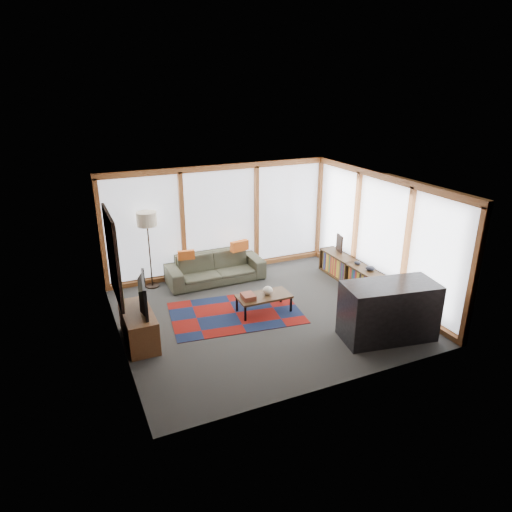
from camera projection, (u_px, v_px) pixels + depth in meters
name	position (u px, v px, depth m)	size (l,w,h in m)	color
ground	(264.00, 314.00, 9.07)	(5.50, 5.50, 0.00)	#2C2C29
room_envelope	(275.00, 229.00, 9.19)	(5.52, 5.02, 2.62)	#453731
rug	(236.00, 313.00, 9.11)	(2.55, 1.64, 0.01)	maroon
sofa	(215.00, 268.00, 10.49)	(2.22, 0.87, 0.65)	#353A2A
pillow_left	(186.00, 255.00, 10.07)	(0.37, 0.11, 0.20)	#CE5C1E
pillow_right	(240.00, 246.00, 10.57)	(0.44, 0.13, 0.24)	#CE5C1E
floor_lamp	(149.00, 250.00, 10.00)	(0.44, 0.44, 1.74)	black
coffee_table	(264.00, 303.00, 9.12)	(1.07, 0.53, 0.36)	#302211
book_stack	(248.00, 297.00, 8.89)	(0.24, 0.30, 0.10)	brown
vase	(268.00, 290.00, 9.07)	(0.20, 0.20, 0.17)	silver
bookshelf	(352.00, 273.00, 10.33)	(0.40, 2.18, 0.54)	#302211
bowl_a	(370.00, 268.00, 9.75)	(0.20, 0.20, 0.10)	black
bowl_b	(357.00, 263.00, 10.09)	(0.15, 0.15, 0.07)	black
shelf_picture	(339.00, 243.00, 10.81)	(0.04, 0.31, 0.40)	black
tv_console	(139.00, 327.00, 8.01)	(0.50, 1.20, 0.60)	#622B19
television	(139.00, 295.00, 7.86)	(1.00, 0.13, 0.58)	black
bar_counter	(389.00, 311.00, 8.08)	(1.65, 0.77, 1.04)	black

